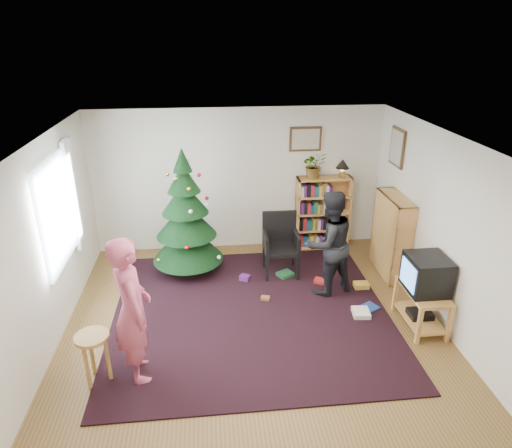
{
  "coord_description": "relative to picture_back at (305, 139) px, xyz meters",
  "views": [
    {
      "loc": [
        -0.51,
        -5.06,
        3.69
      ],
      "look_at": [
        0.13,
        0.9,
        1.1
      ],
      "focal_mm": 32.0,
      "sensor_mm": 36.0,
      "label": 1
    }
  ],
  "objects": [
    {
      "name": "picture_back",
      "position": [
        0.0,
        0.0,
        0.0
      ],
      "size": [
        0.55,
        0.03,
        0.42
      ],
      "color": "#4C3319",
      "rests_on": "wall_back"
    },
    {
      "name": "wall_back",
      "position": [
        -1.15,
        0.02,
        -0.7
      ],
      "size": [
        5.0,
        0.02,
        2.5
      ],
      "primitive_type": "cube",
      "color": "silver",
      "rests_on": "floor"
    },
    {
      "name": "rug",
      "position": [
        -1.15,
        -2.17,
        -1.94
      ],
      "size": [
        3.8,
        3.6,
        0.02
      ],
      "primitive_type": "cube",
      "color": "black",
      "rests_on": "floor"
    },
    {
      "name": "wall_front",
      "position": [
        -1.15,
        -4.97,
        -0.7
      ],
      "size": [
        5.0,
        0.02,
        2.5
      ],
      "primitive_type": "cube",
      "color": "silver",
      "rests_on": "floor"
    },
    {
      "name": "potted_plant",
      "position": [
        0.14,
        -0.14,
        -0.42
      ],
      "size": [
        0.43,
        0.38,
        0.46
      ],
      "primitive_type": "imported",
      "rotation": [
        0.0,
        0.0,
        0.06
      ],
      "color": "gray",
      "rests_on": "bookshelf_back"
    },
    {
      "name": "tv_stand",
      "position": [
        1.07,
        -2.69,
        -1.63
      ],
      "size": [
        0.46,
        0.82,
        0.55
      ],
      "color": "#C58746",
      "rests_on": "floor"
    },
    {
      "name": "person_standing",
      "position": [
        -2.55,
        -3.24,
        -1.08
      ],
      "size": [
        0.59,
        0.73,
        1.74
      ],
      "primitive_type": "imported",
      "rotation": [
        0.0,
        0.0,
        1.88
      ],
      "color": "#B94A66",
      "rests_on": "rug"
    },
    {
      "name": "christmas_tree",
      "position": [
        -2.05,
        -0.84,
        -1.09
      ],
      "size": [
        1.14,
        1.14,
        2.06
      ],
      "rotation": [
        0.0,
        0.0,
        -0.37
      ],
      "color": "#3F2816",
      "rests_on": "rug"
    },
    {
      "name": "armchair",
      "position": [
        -0.57,
        -1.0,
        -1.41
      ],
      "size": [
        0.56,
        0.56,
        1.0
      ],
      "rotation": [
        0.0,
        0.0,
        -0.02
      ],
      "color": "black",
      "rests_on": "rug"
    },
    {
      "name": "stool",
      "position": [
        -3.0,
        -3.32,
        -1.47
      ],
      "size": [
        0.37,
        0.37,
        0.62
      ],
      "color": "#C58746",
      "rests_on": "floor"
    },
    {
      "name": "bookshelf_right",
      "position": [
        1.19,
        -1.23,
        -1.29
      ],
      "size": [
        0.3,
        0.95,
        1.3
      ],
      "rotation": [
        0.0,
        0.0,
        1.57
      ],
      "color": "#C58746",
      "rests_on": "floor"
    },
    {
      "name": "bookshelf_back",
      "position": [
        0.34,
        -0.14,
        -1.29
      ],
      "size": [
        0.95,
        0.3,
        1.3
      ],
      "color": "#C58746",
      "rests_on": "floor"
    },
    {
      "name": "picture_right",
      "position": [
        1.33,
        -0.73,
        0.0
      ],
      "size": [
        0.03,
        0.5,
        0.6
      ],
      "color": "#4C3319",
      "rests_on": "wall_right"
    },
    {
      "name": "curtain",
      "position": [
        -3.58,
        -1.18,
        -0.45
      ],
      "size": [
        0.06,
        0.35,
        1.6
      ],
      "primitive_type": "cube",
      "color": "silver",
      "rests_on": "wall_left"
    },
    {
      "name": "floor_clutter",
      "position": [
        -0.16,
        -1.75,
        -1.91
      ],
      "size": [
        1.96,
        1.39,
        0.08
      ],
      "color": "#A51E19",
      "rests_on": "rug"
    },
    {
      "name": "wall_right",
      "position": [
        1.35,
        -2.48,
        -0.7
      ],
      "size": [
        0.02,
        5.0,
        2.5
      ],
      "primitive_type": "cube",
      "color": "silver",
      "rests_on": "floor"
    },
    {
      "name": "window_pane",
      "position": [
        -3.62,
        -1.88,
        -0.45
      ],
      "size": [
        0.04,
        1.2,
        1.4
      ],
      "primitive_type": "cube",
      "color": "silver",
      "rests_on": "wall_left"
    },
    {
      "name": "person_by_chair",
      "position": [
        0.03,
        -1.72,
        -1.15
      ],
      "size": [
        0.95,
        0.85,
        1.61
      ],
      "primitive_type": "imported",
      "rotation": [
        0.0,
        0.0,
        3.51
      ],
      "color": "black",
      "rests_on": "rug"
    },
    {
      "name": "crt_tv",
      "position": [
        1.07,
        -2.69,
        -1.17
      ],
      "size": [
        0.5,
        0.54,
        0.47
      ],
      "color": "black",
      "rests_on": "tv_stand"
    },
    {
      "name": "table_lamp",
      "position": [
        0.64,
        -0.14,
        -0.44
      ],
      "size": [
        0.24,
        0.24,
        0.32
      ],
      "color": "#A57F33",
      "rests_on": "bookshelf_back"
    },
    {
      "name": "wall_left",
      "position": [
        -3.65,
        -2.48,
        -0.7
      ],
      "size": [
        0.02,
        5.0,
        2.5
      ],
      "primitive_type": "cube",
      "color": "silver",
      "rests_on": "floor"
    },
    {
      "name": "floor",
      "position": [
        -1.15,
        -2.48,
        -1.95
      ],
      "size": [
        5.0,
        5.0,
        0.0
      ],
      "primitive_type": "plane",
      "color": "brown",
      "rests_on": "ground"
    },
    {
      "name": "ceiling",
      "position": [
        -1.15,
        -2.48,
        0.55
      ],
      "size": [
        5.0,
        5.0,
        0.0
      ],
      "primitive_type": "plane",
      "rotation": [
        3.14,
        0.0,
        0.0
      ],
      "color": "white",
      "rests_on": "wall_back"
    }
  ]
}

